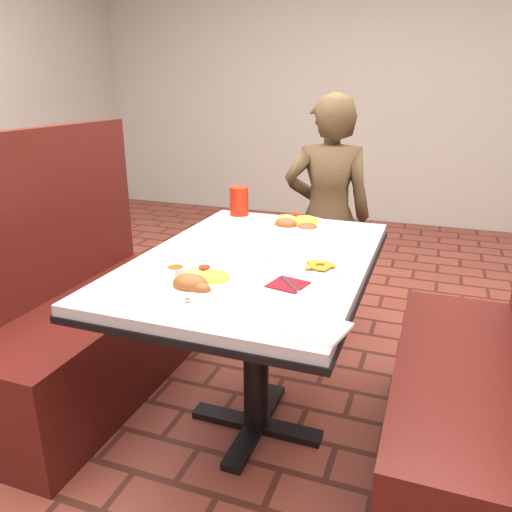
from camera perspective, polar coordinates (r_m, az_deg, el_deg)
name	(u,v)px	position (r m, az deg, el deg)	size (l,w,h in m)	color
dining_table	(256,280)	(1.85, 0.00, -2.81)	(0.81, 1.21, 0.75)	silver
booth_bench_left	(87,325)	(2.36, -18.72, -7.49)	(0.47, 1.20, 1.17)	#531813
booth_bench_right	(476,399)	(1.92, 23.87, -14.74)	(0.47, 1.20, 1.17)	#531813
diner_person	(327,217)	(2.77, 8.14, 4.46)	(0.48, 0.31, 1.31)	brown
near_dinner_plate	(199,277)	(1.55, -6.57, -2.42)	(0.26, 0.26, 0.08)	white
far_dinner_plate	(297,221)	(2.19, 4.67, 4.03)	(0.29, 0.29, 0.07)	white
plantain_plate	(320,267)	(1.69, 7.28, -1.30)	(0.16, 0.16, 0.02)	white
maroon_napkin	(288,284)	(1.56, 3.67, -3.26)	(0.11, 0.11, 0.00)	#5E0E16
spoon_utensil	(290,283)	(1.56, 3.86, -3.14)	(0.01, 0.14, 0.00)	silver
red_tumbler	(239,201)	(2.38, -1.94, 6.30)	(0.09, 0.09, 0.13)	red
paper_napkin	(311,327)	(1.30, 6.26, -8.02)	(0.18, 0.14, 0.01)	white
knife_utensil	(188,288)	(1.52, -7.81, -3.66)	(0.01, 0.19, 0.00)	silver
fork_utensil	(187,288)	(1.52, -7.94, -3.67)	(0.01, 0.14, 0.00)	silver
lettuce_shreds	(272,252)	(1.86, 1.80, 0.46)	(0.28, 0.32, 0.00)	#89C04C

